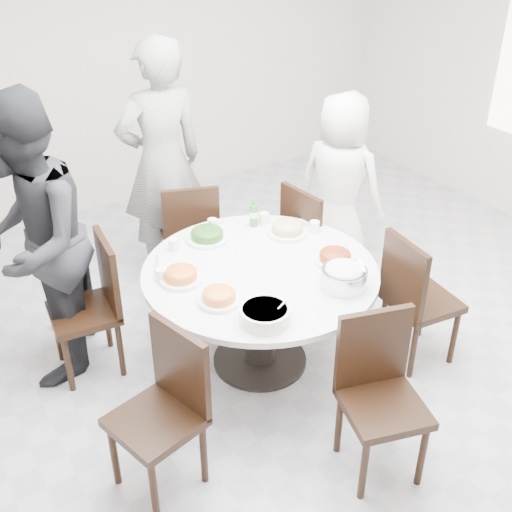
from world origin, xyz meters
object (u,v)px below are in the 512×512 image
chair_sw (155,418)px  rice_bowl (344,278)px  chair_ne (318,241)px  chair_nw (83,310)px  chair_se (423,298)px  dining_table (260,317)px  chair_s (384,404)px  diner_left (32,243)px  diner_middle (162,163)px  beverage_bottle (254,212)px  diner_right (340,185)px  chair_n (190,234)px  soup_bowl (265,315)px

chair_sw → rice_bowl: (1.32, 0.13, 0.33)m
chair_ne → chair_nw: same height
chair_nw → chair_sw: same height
chair_se → chair_sw: bearing=98.1°
dining_table → chair_sw: (-1.01, -0.57, 0.10)m
chair_nw → chair_s: 1.99m
chair_se → rice_bowl: bearing=89.6°
chair_sw → diner_left: 1.39m
chair_s → diner_middle: size_ratio=0.49×
chair_nw → chair_s: same height
chair_nw → diner_middle: (1.00, 0.85, 0.50)m
diner_left → beverage_bottle: diner_left is taller
diner_right → diner_middle: bearing=35.8°
diner_right → beverage_bottle: 0.99m
chair_ne → rice_bowl: 1.10m
diner_middle → rice_bowl: diner_middle is taller
chair_n → soup_bowl: (-0.32, -1.57, 0.32)m
chair_n → beverage_bottle: beverage_bottle is taller
diner_right → beverage_bottle: bearing=77.3°
chair_ne → soup_bowl: chair_ne is taller
chair_se → diner_left: diner_left is taller
chair_nw → chair_s: bearing=38.7°
diner_right → rice_bowl: bearing=116.5°
chair_s → diner_right: (1.17, 1.86, 0.28)m
diner_left → soup_bowl: (0.92, -1.20, -0.15)m
chair_ne → chair_s: same height
chair_sw → chair_s: same height
chair_n → chair_s: 2.22m
chair_s → diner_middle: bearing=107.8°
dining_table → diner_middle: 1.53m
chair_se → diner_middle: (-0.96, 1.93, 0.50)m
dining_table → chair_ne: 0.96m
chair_ne → chair_se: (0.12, -0.99, 0.00)m
chair_n → rice_bowl: bearing=120.0°
chair_n → chair_sw: size_ratio=1.00×
chair_s → soup_bowl: size_ratio=3.33×
dining_table → diner_left: size_ratio=0.79×
chair_sw → diner_left: (-0.19, 1.30, 0.47)m
diner_middle → beverage_bottle: bearing=107.5°
chair_sw → diner_middle: bearing=139.0°
chair_sw → chair_se: (1.96, 0.05, 0.00)m
chair_se → beverage_bottle: bearing=39.9°
soup_bowl → chair_sw: bearing=-172.9°
rice_bowl → dining_table: bearing=125.8°
chair_n → dining_table: bearing=107.6°
beverage_bottle → chair_sw: bearing=-139.8°
chair_sw → chair_se: same height
diner_left → chair_s: bearing=60.6°
soup_bowl → rice_bowl: bearing=3.9°
chair_sw → diner_right: size_ratio=0.63×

